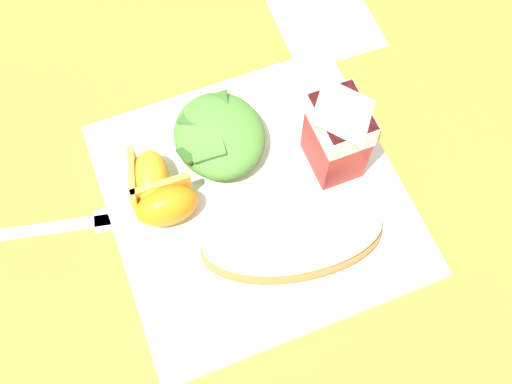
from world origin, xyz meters
TOP-DOWN VIEW (x-y plane):
  - ground at (0.00, 0.00)m, footprint 3.00×3.00m
  - white_plate at (0.00, 0.00)m, footprint 0.28×0.28m
  - cheesy_pizza_bread at (0.06, 0.01)m, footprint 0.11×0.18m
  - green_salad_pile at (-0.07, -0.01)m, footprint 0.10×0.09m
  - milk_carton at (-0.01, 0.09)m, footprint 0.06×0.04m
  - orange_wedge_front at (-0.05, -0.09)m, footprint 0.07×0.05m
  - orange_wedge_middle at (-0.01, -0.08)m, footprint 0.04×0.06m
  - paper_napkin at (-0.18, 0.16)m, footprint 0.11×0.11m
  - metal_fork at (-0.05, -0.20)m, footprint 0.06×0.19m

SIDE VIEW (x-z plane):
  - ground at x=0.00m, z-range 0.00..0.00m
  - paper_napkin at x=-0.18m, z-range 0.00..0.00m
  - metal_fork at x=-0.05m, z-range 0.00..0.01m
  - white_plate at x=0.00m, z-range 0.00..0.02m
  - cheesy_pizza_bread at x=0.06m, z-range 0.02..0.05m
  - orange_wedge_front at x=-0.05m, z-range 0.02..0.06m
  - orange_wedge_middle at x=-0.01m, z-range 0.02..0.06m
  - green_salad_pile at x=-0.07m, z-range 0.02..0.06m
  - milk_carton at x=-0.01m, z-range 0.02..0.13m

